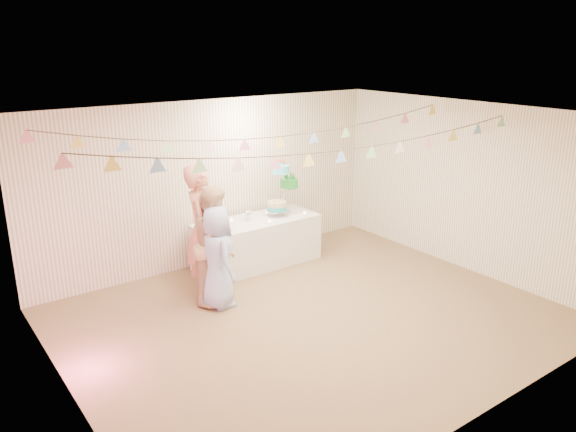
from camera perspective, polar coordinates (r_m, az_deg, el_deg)
floor at (r=7.40m, az=2.44°, el=-10.32°), size 6.00×6.00×0.00m
ceiling at (r=6.61m, az=2.74°, el=10.06°), size 6.00×6.00×0.00m
back_wall at (r=8.91m, az=-7.53°, el=3.34°), size 6.00×6.00×0.00m
front_wall at (r=5.32m, az=19.79°, el=-7.47°), size 6.00×6.00×0.00m
left_wall at (r=5.65m, az=-22.10°, el=-6.28°), size 5.00×5.00×0.00m
right_wall at (r=9.01m, az=17.67°, el=2.83°), size 5.00×5.00×0.00m
table at (r=8.96m, az=-3.17°, el=-2.64°), size 1.99×0.80×0.75m
cake_stand at (r=9.06m, az=-0.51°, el=2.87°), size 0.75×0.44×0.83m
cake_bottom at (r=9.02m, az=-1.06°, el=0.61°), size 0.31×0.31×0.15m
cake_middle at (r=9.25m, az=0.07°, el=2.78°), size 0.27×0.27×0.22m
cake_top_tier at (r=8.95m, az=-0.72°, el=4.07°), size 0.25×0.25×0.19m
platter at (r=8.50m, az=-6.37°, el=-1.09°), size 0.32×0.32×0.02m
posy at (r=8.80m, az=-4.03°, el=0.08°), size 0.14×0.14×0.16m
person_adult_a at (r=7.80m, az=-8.69°, el=-1.49°), size 0.74×0.82×1.89m
person_adult_b at (r=7.64m, az=-7.32°, el=-2.87°), size 1.00×0.98×1.62m
person_child at (r=7.51m, az=-7.19°, el=-4.15°), size 0.50×0.72×1.40m
bunting_back at (r=7.52m, az=-2.61°, el=9.04°), size 5.60×1.10×0.40m
bunting_front at (r=6.50m, az=3.81°, el=7.42°), size 5.60×0.90×0.36m
tealight_0 at (r=8.32m, az=-7.27°, el=-1.51°), size 0.04×0.04×0.03m
tealight_1 at (r=8.81m, az=-5.76°, el=-0.39°), size 0.04×0.04×0.03m
tealight_2 at (r=8.71m, az=-1.87°, el=-0.51°), size 0.04×0.04×0.03m
tealight_3 at (r=9.19m, az=-2.14°, el=0.46°), size 0.04×0.04×0.03m
tealight_4 at (r=9.15m, az=1.71°, el=0.37°), size 0.04×0.04×0.03m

